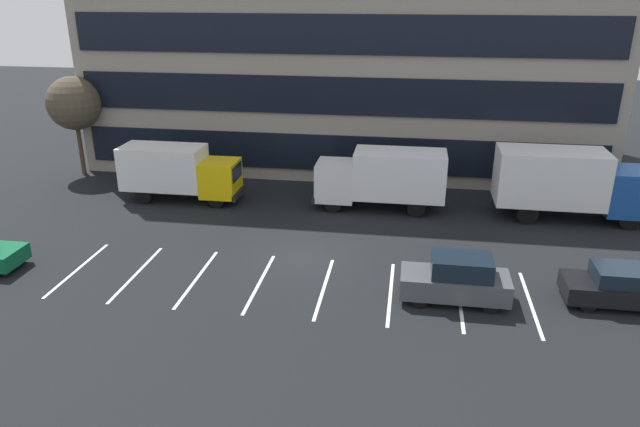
{
  "coord_description": "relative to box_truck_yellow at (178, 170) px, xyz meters",
  "views": [
    {
      "loc": [
        4.66,
        -24.7,
        12.0
      ],
      "look_at": [
        0.45,
        2.07,
        1.4
      ],
      "focal_mm": 33.17,
      "sensor_mm": 36.0,
      "label": 1
    }
  ],
  "objects": [
    {
      "name": "box_truck_yellow",
      "position": [
        0.0,
        0.0,
        0.0
      ],
      "size": [
        6.95,
        2.3,
        3.22
      ],
      "color": "yellow",
      "rests_on": "ground_plane"
    },
    {
      "name": "ground_plane",
      "position": [
        8.61,
        -6.56,
        -1.81
      ],
      "size": [
        120.0,
        120.0,
        0.0
      ],
      "primitive_type": "plane",
      "color": "black"
    },
    {
      "name": "box_truck_white",
      "position": [
        11.86,
        0.39,
        0.09
      ],
      "size": [
        7.3,
        2.42,
        3.39
      ],
      "color": "white",
      "rests_on": "ground_plane"
    },
    {
      "name": "box_truck_blue",
      "position": [
        21.81,
        0.43,
        0.31
      ],
      "size": [
        8.15,
        2.7,
        3.78
      ],
      "color": "#194799",
      "rests_on": "ground_plane"
    },
    {
      "name": "suv_charcoal",
      "position": [
        15.41,
        -9.64,
        -0.87
      ],
      "size": [
        4.31,
        1.83,
        1.95
      ],
      "color": "#474C51",
      "rests_on": "ground_plane"
    },
    {
      "name": "bare_tree",
      "position": [
        -8.39,
        3.96,
        2.91
      ],
      "size": [
        3.45,
        3.45,
        6.47
      ],
      "color": "#473323",
      "rests_on": "ground_plane"
    },
    {
      "name": "lot_markings",
      "position": [
        8.61,
        -9.44,
        -1.81
      ],
      "size": [
        19.74,
        5.4,
        0.01
      ],
      "color": "silver",
      "rests_on": "ground_plane"
    },
    {
      "name": "sedan_black",
      "position": [
        21.86,
        -8.95,
        -1.06
      ],
      "size": [
        4.48,
        1.88,
        1.6
      ],
      "color": "black",
      "rests_on": "ground_plane"
    },
    {
      "name": "office_building",
      "position": [
        8.61,
        11.39,
        7.19
      ],
      "size": [
        34.05,
        13.83,
        18.0
      ],
      "color": "gray",
      "rests_on": "ground_plane"
    }
  ]
}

